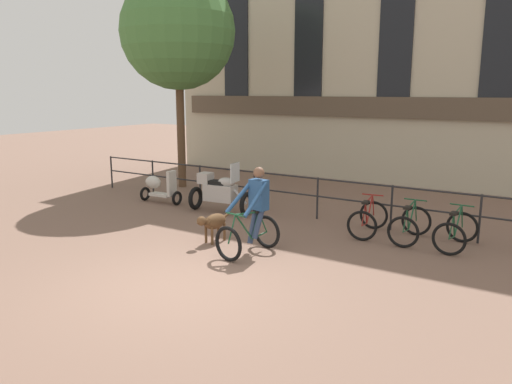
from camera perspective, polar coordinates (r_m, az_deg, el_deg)
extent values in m
plane|color=#7A5B4C|center=(8.47, -9.02, -10.47)|extent=(60.00, 60.00, 0.00)
cylinder|color=#232326|center=(17.09, -16.19, 2.21)|extent=(0.05, 0.05, 1.05)
cylinder|color=#232326|center=(15.73, -11.70, 1.66)|extent=(0.05, 0.05, 1.05)
cylinder|color=#232326|center=(14.49, -6.41, 0.99)|extent=(0.05, 0.05, 1.05)
cylinder|color=#232326|center=(13.40, -0.19, 0.20)|extent=(0.05, 0.05, 1.05)
cylinder|color=#232326|center=(12.49, 7.03, -0.72)|extent=(0.05, 0.05, 1.05)
cylinder|color=#232326|center=(11.81, 15.22, -1.75)|extent=(0.05, 0.05, 1.05)
cylinder|color=#232326|center=(11.41, 24.21, -2.83)|extent=(0.05, 0.05, 1.05)
cylinder|color=#232326|center=(12.40, 7.08, 1.52)|extent=(15.00, 0.04, 0.04)
cylinder|color=#232326|center=(12.48, 7.03, -0.48)|extent=(15.00, 0.04, 0.04)
cube|color=#BCB299|center=(17.74, 16.12, 17.76)|extent=(18.00, 0.60, 10.44)
cube|color=brown|center=(17.28, 15.27, 9.28)|extent=(17.10, 0.12, 0.70)
cube|color=black|center=(20.32, -2.31, 18.81)|extent=(1.10, 0.06, 5.84)
cube|color=black|center=(18.69, 6.08, 19.40)|extent=(1.10, 0.06, 5.84)
cube|color=black|center=(17.49, 15.88, 19.60)|extent=(1.10, 0.06, 5.84)
torus|color=black|center=(9.38, -3.19, -5.94)|extent=(0.68, 0.18, 0.68)
torus|color=black|center=(10.15, 1.23, -4.57)|extent=(0.68, 0.18, 0.68)
cylinder|color=#194C2D|center=(9.61, -1.38, -4.03)|extent=(0.11, 0.49, 0.60)
cylinder|color=#194C2D|center=(9.85, -0.06, -3.84)|extent=(0.07, 0.23, 0.52)
cylinder|color=#194C2D|center=(9.61, -0.98, -2.44)|extent=(0.14, 0.66, 0.10)
cylinder|color=#194C2D|center=(10.00, 0.41, -4.97)|extent=(0.10, 0.44, 0.08)
cylinder|color=#194C2D|center=(10.00, 0.78, -3.45)|extent=(0.07, 0.26, 0.47)
cylinder|color=#194C2D|center=(9.37, -2.77, -4.27)|extent=(0.06, 0.23, 0.54)
cylinder|color=#194C2D|center=(9.37, -2.36, -2.60)|extent=(0.48, 0.11, 0.03)
cube|color=black|center=(9.85, 0.32, -2.18)|extent=(0.16, 0.26, 0.05)
cube|color=navy|center=(9.78, 0.33, -0.30)|extent=(0.39, 0.27, 0.60)
sphere|color=brown|center=(9.70, 0.33, 2.24)|extent=(0.22, 0.22, 0.22)
cylinder|color=navy|center=(9.68, -1.90, -0.51)|extent=(0.25, 0.71, 0.60)
cylinder|color=navy|center=(9.40, -0.05, -0.86)|extent=(0.13, 0.72, 0.60)
cylinder|color=navy|center=(9.90, -0.36, -3.91)|extent=(0.13, 0.31, 0.69)
cylinder|color=navy|center=(9.80, 0.24, -3.72)|extent=(0.18, 0.32, 0.58)
ellipsoid|color=brown|center=(10.57, -4.70, -3.36)|extent=(0.34, 0.62, 0.33)
cylinder|color=brown|center=(10.40, -5.60, -3.48)|extent=(0.20, 0.19, 0.19)
sphere|color=brown|center=(10.27, -6.26, -3.31)|extent=(0.20, 0.20, 0.20)
cone|color=brown|center=(10.22, -6.60, -3.50)|extent=(0.12, 0.13, 0.11)
cylinder|color=brown|center=(10.81, -3.41, -2.65)|extent=(0.08, 0.20, 0.12)
cylinder|color=brown|center=(10.57, -5.74, -4.82)|extent=(0.06, 0.06, 0.38)
cylinder|color=brown|center=(10.45, -5.03, -4.99)|extent=(0.06, 0.06, 0.38)
cylinder|color=brown|center=(10.83, -4.33, -4.39)|extent=(0.06, 0.06, 0.38)
cylinder|color=brown|center=(10.72, -3.63, -4.55)|extent=(0.06, 0.06, 0.38)
torus|color=black|center=(12.74, -1.10, -1.38)|extent=(0.18, 0.63, 0.62)
torus|color=black|center=(13.53, -6.91, -0.70)|extent=(0.18, 0.63, 0.62)
cube|color=#B7B2AD|center=(13.07, -4.11, -0.09)|extent=(0.89, 0.49, 0.44)
ellipsoid|color=#B7B2AD|center=(12.92, -3.39, 1.14)|extent=(0.51, 0.37, 0.24)
cube|color=black|center=(13.07, -4.52, 1.11)|extent=(0.59, 0.36, 0.10)
cylinder|color=#B2B2B7|center=(12.79, -1.88, -0.48)|extent=(0.44, 0.11, 0.41)
cube|color=silver|center=(12.75, -2.42, 2.24)|extent=(0.08, 0.44, 0.50)
cube|color=#B7B2AD|center=(13.24, -5.79, 1.61)|extent=(0.36, 0.39, 0.28)
torus|color=black|center=(11.85, 13.30, -2.58)|extent=(0.66, 0.13, 0.66)
torus|color=black|center=(10.86, 12.01, -3.80)|extent=(0.66, 0.13, 0.66)
cylinder|color=maroon|center=(11.41, 12.87, -1.91)|extent=(0.08, 0.47, 0.58)
cylinder|color=maroon|center=(11.12, 12.48, -2.41)|extent=(0.06, 0.22, 0.51)
cylinder|color=maroon|center=(11.27, 12.81, -0.78)|extent=(0.10, 0.63, 0.10)
cylinder|color=maroon|center=(11.07, 12.28, -3.66)|extent=(0.07, 0.42, 0.07)
cylinder|color=maroon|center=(10.92, 12.21, -2.53)|extent=(0.05, 0.25, 0.46)
cylinder|color=maroon|center=(11.70, 13.25, -1.46)|extent=(0.05, 0.21, 0.52)
cylinder|color=maroon|center=(11.56, 13.20, -0.32)|extent=(0.48, 0.08, 0.03)
cube|color=black|center=(10.97, 12.41, -1.16)|extent=(0.15, 0.25, 0.05)
torus|color=black|center=(11.58, 17.84, -3.16)|extent=(0.66, 0.08, 0.66)
torus|color=black|center=(10.59, 16.45, -4.42)|extent=(0.66, 0.08, 0.66)
cylinder|color=#194C2D|center=(11.14, 17.40, -2.48)|extent=(0.04, 0.47, 0.58)
cylinder|color=#194C2D|center=(10.85, 16.97, -2.99)|extent=(0.04, 0.22, 0.51)
cylinder|color=#194C2D|center=(10.99, 17.35, -1.33)|extent=(0.05, 0.63, 0.10)
cylinder|color=#194C2D|center=(10.80, 16.74, -4.27)|extent=(0.04, 0.42, 0.07)
cylinder|color=#194C2D|center=(10.64, 16.68, -3.11)|extent=(0.03, 0.25, 0.46)
cylinder|color=#194C2D|center=(11.43, 17.80, -2.02)|extent=(0.03, 0.21, 0.52)
cylinder|color=#194C2D|center=(11.28, 17.77, -0.86)|extent=(0.48, 0.04, 0.03)
cube|color=black|center=(10.70, 16.92, -1.72)|extent=(0.13, 0.24, 0.05)
torus|color=black|center=(11.38, 22.50, -3.74)|extent=(0.66, 0.09, 0.66)
torus|color=black|center=(10.39, 21.18, -5.04)|extent=(0.66, 0.09, 0.66)
cylinder|color=#194C2D|center=(10.94, 22.11, -3.05)|extent=(0.05, 0.47, 0.58)
cylinder|color=#194C2D|center=(10.65, 21.70, -3.59)|extent=(0.04, 0.22, 0.51)
cylinder|color=#194C2D|center=(10.79, 22.09, -1.89)|extent=(0.06, 0.63, 0.10)
cylinder|color=#194C2D|center=(10.60, 21.46, -4.89)|extent=(0.04, 0.42, 0.07)
cylinder|color=#194C2D|center=(10.44, 21.43, -3.71)|extent=(0.03, 0.25, 0.46)
cylinder|color=#194C2D|center=(11.23, 22.49, -2.59)|extent=(0.03, 0.21, 0.52)
cylinder|color=#194C2D|center=(11.09, 22.48, -1.40)|extent=(0.48, 0.05, 0.03)
cube|color=black|center=(10.49, 21.68, -2.29)|extent=(0.13, 0.24, 0.05)
torus|color=black|center=(14.11, -9.01, -0.71)|extent=(0.09, 0.40, 0.40)
torus|color=black|center=(14.90, -12.56, -0.20)|extent=(0.09, 0.40, 0.40)
cube|color=beige|center=(14.49, -10.84, -0.29)|extent=(0.68, 0.30, 0.08)
cube|color=beige|center=(14.15, -9.62, 0.96)|extent=(0.11, 0.32, 0.72)
ellipsoid|color=beige|center=(14.60, -11.66, 1.12)|extent=(0.53, 0.32, 0.36)
cylinder|color=brown|center=(16.63, -8.59, 7.37)|extent=(0.26, 0.26, 3.98)
sphere|color=#477A3D|center=(16.69, -8.91, 17.67)|extent=(3.64, 3.64, 3.64)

